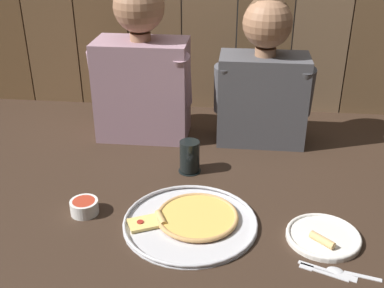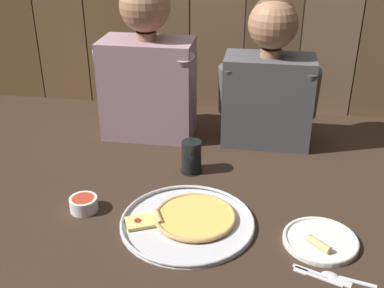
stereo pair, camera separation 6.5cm
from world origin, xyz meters
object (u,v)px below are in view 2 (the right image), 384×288
dinner_plate (320,240)px  drinking_glass (191,157)px  pizza_tray (189,220)px  diner_left (147,65)px  diner_right (269,77)px  dipping_bowl (84,203)px

dinner_plate → drinking_glass: (-0.43, 0.35, 0.05)m
pizza_tray → dinner_plate: (0.39, -0.04, -0.00)m
diner_left → diner_right: bearing=-0.0°
pizza_tray → diner_right: size_ratio=0.71×
dipping_bowl → dinner_plate: bearing=-4.1°
dinner_plate → diner_right: diner_right is taller
drinking_glass → diner_right: bearing=48.2°
dipping_bowl → diner_left: (0.08, 0.58, 0.27)m
drinking_glass → pizza_tray: bearing=-82.3°
pizza_tray → diner_right: (0.21, 0.60, 0.27)m
pizza_tray → dinner_plate: size_ratio=1.90×
dipping_bowl → diner_left: bearing=82.6°
drinking_glass → diner_left: (-0.22, 0.29, 0.24)m
dipping_bowl → pizza_tray: bearing=-2.5°
dipping_bowl → diner_right: diner_right is taller
dipping_bowl → drinking_glass: bearing=45.0°
dinner_plate → diner_right: 0.71m
pizza_tray → diner_left: bearing=113.8°
dinner_plate → dipping_bowl: 0.73m
diner_left → diner_right: diner_left is taller
dinner_plate → dipping_bowl: size_ratio=2.45×
drinking_glass → diner_right: size_ratio=0.21×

